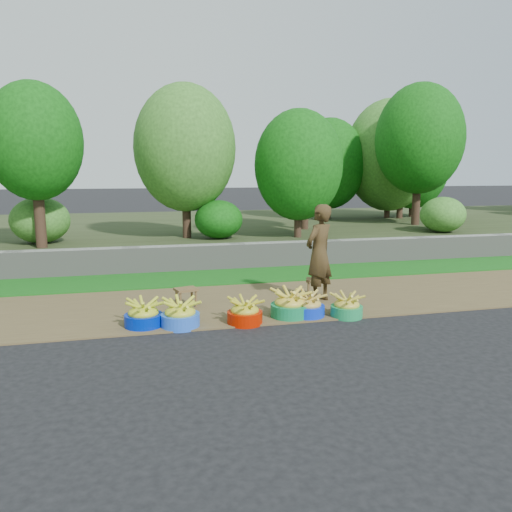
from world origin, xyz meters
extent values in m
plane|color=black|center=(0.00, 0.00, 0.00)|extent=(120.00, 120.00, 0.00)
cube|color=brown|center=(0.00, 1.25, 0.01)|extent=(80.00, 2.50, 0.02)
cube|color=#145B14|center=(0.00, 3.25, 0.02)|extent=(80.00, 1.50, 0.04)
cube|color=gray|center=(0.00, 4.10, 0.28)|extent=(80.00, 0.35, 0.55)
cube|color=#2E391C|center=(0.00, 9.00, 0.25)|extent=(80.00, 10.00, 0.50)
cylinder|color=#342318|center=(6.13, 7.12, 1.38)|extent=(0.24, 0.24, 1.76)
ellipsoid|color=#10570F|center=(6.13, 7.12, 3.04)|extent=(2.58, 2.58, 3.23)
cylinder|color=#342318|center=(1.75, 5.20, 1.05)|extent=(0.18, 0.18, 1.10)
ellipsoid|color=#10570F|center=(1.75, 5.20, 2.24)|extent=(2.12, 2.12, 2.65)
cylinder|color=#342318|center=(6.44, 9.45, 1.11)|extent=(0.19, 0.19, 1.23)
ellipsoid|color=#3B7927|center=(6.44, 9.45, 2.64)|extent=(3.04, 3.04, 3.80)
cylinder|color=#342318|center=(2.48, 6.81, 1.28)|extent=(0.22, 0.22, 1.57)
ellipsoid|color=#3B7927|center=(2.48, 6.81, 2.59)|extent=(1.75, 1.75, 2.18)
cylinder|color=#342318|center=(6.77, 9.16, 1.21)|extent=(0.21, 0.21, 1.43)
ellipsoid|color=#10570F|center=(6.77, 9.16, 2.50)|extent=(1.92, 1.92, 2.40)
cylinder|color=#342318|center=(-0.90, 5.75, 1.21)|extent=(0.21, 0.21, 1.41)
ellipsoid|color=#3B7927|center=(-0.90, 5.75, 2.63)|extent=(2.40, 2.40, 3.00)
cylinder|color=#342318|center=(7.48, 9.60, 1.03)|extent=(0.17, 0.17, 1.07)
ellipsoid|color=#10570F|center=(7.48, 9.60, 2.29)|extent=(2.40, 2.40, 3.00)
cylinder|color=#342318|center=(4.32, 9.63, 1.06)|extent=(0.18, 0.18, 1.12)
ellipsoid|color=#10570F|center=(4.32, 9.63, 2.35)|extent=(2.43, 2.43, 3.04)
cylinder|color=#342318|center=(-4.05, 4.85, 1.31)|extent=(0.22, 0.22, 1.61)
ellipsoid|color=#10570F|center=(-4.05, 4.85, 2.69)|extent=(1.93, 1.93, 2.41)
ellipsoid|color=#10570F|center=(6.03, 5.79, 0.84)|extent=(0.85, 0.85, 0.68)
ellipsoid|color=#3B7927|center=(-4.17, 5.60, 1.01)|extent=(1.29, 1.29, 1.03)
ellipsoid|color=#3B7927|center=(5.77, 5.24, 0.97)|extent=(1.17, 1.17, 0.93)
ellipsoid|color=#10570F|center=(-0.18, 5.41, 0.96)|extent=(1.15, 1.15, 0.92)
cylinder|color=#001EA5|center=(-2.07, 0.35, 0.09)|extent=(0.51, 0.51, 0.18)
ellipsoid|color=gold|center=(-2.07, 0.35, 0.24)|extent=(0.45, 0.45, 0.29)
cylinder|color=blue|center=(-1.59, 0.23, 0.09)|extent=(0.52, 0.52, 0.19)
ellipsoid|color=gold|center=(-1.59, 0.23, 0.24)|extent=(0.46, 0.46, 0.30)
cylinder|color=#A71500|center=(-0.71, 0.17, 0.09)|extent=(0.49, 0.49, 0.18)
ellipsoid|color=gold|center=(-0.71, 0.17, 0.22)|extent=(0.43, 0.43, 0.28)
cylinder|color=#117A45|center=(-0.01, 0.31, 0.10)|extent=(0.56, 0.56, 0.20)
ellipsoid|color=gold|center=(-0.01, 0.31, 0.26)|extent=(0.49, 0.49, 0.32)
cylinder|color=#0B30D1|center=(0.25, 0.27, 0.09)|extent=(0.49, 0.49, 0.18)
ellipsoid|color=gold|center=(0.25, 0.27, 0.22)|extent=(0.43, 0.43, 0.28)
cylinder|color=#19884A|center=(0.80, 0.14, 0.08)|extent=(0.46, 0.46, 0.17)
ellipsoid|color=gold|center=(0.80, 0.14, 0.21)|extent=(0.41, 0.41, 0.26)
cube|color=brown|center=(-1.40, 1.20, 0.29)|extent=(0.38, 0.33, 0.04)
cylinder|color=brown|center=(-1.50, 1.09, 0.15)|extent=(0.03, 0.03, 0.25)
cylinder|color=brown|center=(-1.26, 1.15, 0.15)|extent=(0.03, 0.03, 0.25)
cylinder|color=brown|center=(-1.55, 1.25, 0.15)|extent=(0.03, 0.03, 0.25)
cylinder|color=brown|center=(-1.31, 1.32, 0.15)|extent=(0.03, 0.03, 0.25)
cube|color=brown|center=(0.77, 1.29, 0.31)|extent=(0.42, 0.37, 0.04)
cylinder|color=brown|center=(0.61, 1.24, 0.15)|extent=(0.04, 0.04, 0.27)
cylinder|color=brown|center=(0.86, 1.15, 0.15)|extent=(0.04, 0.04, 0.27)
cylinder|color=brown|center=(0.67, 1.42, 0.15)|extent=(0.04, 0.04, 0.27)
cylinder|color=brown|center=(0.92, 1.33, 0.15)|extent=(0.04, 0.04, 0.27)
imported|color=black|center=(0.69, 1.01, 0.80)|extent=(0.68, 0.63, 1.56)
camera|label=1|loc=(-2.15, -6.32, 2.08)|focal=35.00mm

